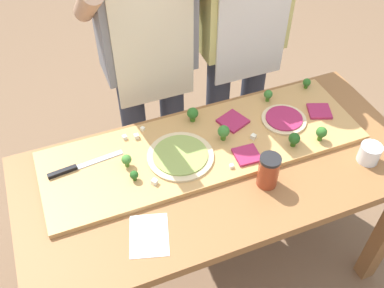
% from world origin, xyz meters
% --- Properties ---
extents(ground_plane, '(8.00, 8.00, 0.00)m').
position_xyz_m(ground_plane, '(0.00, 0.00, 0.00)').
color(ground_plane, brown).
extents(prep_table, '(1.54, 0.71, 0.80)m').
position_xyz_m(prep_table, '(0.00, 0.00, 0.68)').
color(prep_table, brown).
rests_on(prep_table, ground).
extents(cutting_board, '(1.28, 0.41, 0.02)m').
position_xyz_m(cutting_board, '(-0.02, 0.11, 0.81)').
color(cutting_board, tan).
rests_on(cutting_board, prep_table).
extents(chefs_knife, '(0.29, 0.05, 0.02)m').
position_xyz_m(chefs_knife, '(-0.52, 0.17, 0.82)').
color(chefs_knife, '#B7BABF').
rests_on(chefs_knife, cutting_board).
extents(pizza_whole_beet_magenta, '(0.19, 0.19, 0.02)m').
position_xyz_m(pizza_whole_beet_magenta, '(0.35, 0.12, 0.83)').
color(pizza_whole_beet_magenta, beige).
rests_on(pizza_whole_beet_magenta, cutting_board).
extents(pizza_whole_pesto_green, '(0.26, 0.26, 0.02)m').
position_xyz_m(pizza_whole_pesto_green, '(-0.13, 0.08, 0.83)').
color(pizza_whole_pesto_green, beige).
rests_on(pizza_whole_pesto_green, cutting_board).
extents(pizza_slice_near_right, '(0.10, 0.10, 0.01)m').
position_xyz_m(pizza_slice_near_right, '(0.11, -0.01, 0.82)').
color(pizza_slice_near_right, '#9E234C').
rests_on(pizza_slice_near_right, cutting_board).
extents(pizza_slice_center, '(0.13, 0.13, 0.01)m').
position_xyz_m(pizza_slice_center, '(0.14, 0.19, 0.82)').
color(pizza_slice_center, '#9E234C').
rests_on(pizza_slice_center, cutting_board).
extents(pizza_slice_far_right, '(0.12, 0.12, 0.01)m').
position_xyz_m(pizza_slice_far_right, '(0.51, 0.11, 0.82)').
color(pizza_slice_far_right, '#9E234C').
rests_on(pizza_slice_far_right, cutting_board).
extents(broccoli_floret_front_right, '(0.04, 0.04, 0.05)m').
position_xyz_m(broccoli_floret_front_right, '(0.55, 0.28, 0.85)').
color(broccoli_floret_front_right, '#366618').
rests_on(broccoli_floret_front_right, cutting_board).
extents(broccoli_floret_back_right, '(0.03, 0.03, 0.04)m').
position_xyz_m(broccoli_floret_back_right, '(-0.32, 0.04, 0.84)').
color(broccoli_floret_back_right, '#2C5915').
rests_on(broccoli_floret_back_right, cutting_board).
extents(broccoli_floret_center_left, '(0.05, 0.05, 0.07)m').
position_xyz_m(broccoli_floret_center_left, '(0.07, 0.11, 0.86)').
color(broccoli_floret_center_left, '#3F7220').
rests_on(broccoli_floret_center_left, cutting_board).
extents(broccoli_floret_front_left, '(0.04, 0.04, 0.05)m').
position_xyz_m(broccoli_floret_front_left, '(-0.33, 0.11, 0.85)').
color(broccoli_floret_front_left, '#487A23').
rests_on(broccoli_floret_front_left, cutting_board).
extents(broccoli_floret_back_left, '(0.04, 0.04, 0.06)m').
position_xyz_m(broccoli_floret_back_left, '(0.34, 0.26, 0.85)').
color(broccoli_floret_back_left, '#3F7220').
rests_on(broccoli_floret_back_left, cutting_board).
extents(broccoli_floret_center_right, '(0.05, 0.05, 0.06)m').
position_xyz_m(broccoli_floret_center_right, '(0.31, -0.02, 0.85)').
color(broccoli_floret_center_right, '#2C5915').
rests_on(broccoli_floret_center_right, cutting_board).
extents(broccoli_floret_back_mid, '(0.04, 0.04, 0.06)m').
position_xyz_m(broccoli_floret_back_mid, '(0.42, -0.03, 0.86)').
color(broccoli_floret_back_mid, '#366618').
rests_on(broccoli_floret_back_mid, cutting_board).
extents(broccoli_floret_front_mid, '(0.05, 0.05, 0.07)m').
position_xyz_m(broccoli_floret_front_mid, '(-0.01, 0.26, 0.86)').
color(broccoli_floret_front_mid, '#366618').
rests_on(broccoli_floret_front_mid, cutting_board).
extents(cheese_crumble_a, '(0.03, 0.03, 0.02)m').
position_xyz_m(cheese_crumble_a, '(0.18, 0.07, 0.83)').
color(cheese_crumble_a, silver).
rests_on(cheese_crumble_a, cutting_board).
extents(cheese_crumble_b, '(0.02, 0.02, 0.01)m').
position_xyz_m(cheese_crumble_b, '(-0.22, 0.28, 0.83)').
color(cheese_crumble_b, silver).
rests_on(cheese_crumble_b, cutting_board).
extents(cheese_crumble_c, '(0.02, 0.02, 0.02)m').
position_xyz_m(cheese_crumble_c, '(-0.30, 0.26, 0.83)').
color(cheese_crumble_c, white).
rests_on(cheese_crumble_c, cutting_board).
extents(cheese_crumble_d, '(0.02, 0.02, 0.02)m').
position_xyz_m(cheese_crumble_d, '(-0.26, 0.25, 0.83)').
color(cheese_crumble_d, silver).
rests_on(cheese_crumble_d, cutting_board).
extents(cheese_crumble_e, '(0.03, 0.03, 0.02)m').
position_xyz_m(cheese_crumble_e, '(-0.26, -0.01, 0.83)').
color(cheese_crumble_e, white).
rests_on(cheese_crumble_e, cutting_board).
extents(cheese_crumble_f, '(0.02, 0.02, 0.01)m').
position_xyz_m(cheese_crumble_f, '(0.03, -0.04, 0.83)').
color(cheese_crumble_f, white).
rests_on(cheese_crumble_f, cutting_board).
extents(flour_cup, '(0.08, 0.08, 0.08)m').
position_xyz_m(flour_cup, '(0.55, -0.18, 0.83)').
color(flour_cup, white).
rests_on(flour_cup, prep_table).
extents(sauce_jar, '(0.08, 0.08, 0.14)m').
position_xyz_m(sauce_jar, '(0.13, -0.14, 0.87)').
color(sauce_jar, '#99381E').
rests_on(sauce_jar, prep_table).
extents(recipe_note, '(0.17, 0.20, 0.00)m').
position_xyz_m(recipe_note, '(-0.34, -0.19, 0.80)').
color(recipe_note, white).
rests_on(recipe_note, prep_table).
extents(cook_left, '(0.54, 0.39, 1.67)m').
position_xyz_m(cook_left, '(-0.09, 0.58, 1.00)').
color(cook_left, '#333847').
rests_on(cook_left, ground).
extents(cook_right, '(0.54, 0.39, 1.67)m').
position_xyz_m(cook_right, '(0.36, 0.58, 1.00)').
color(cook_right, '#333847').
rests_on(cook_right, ground).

